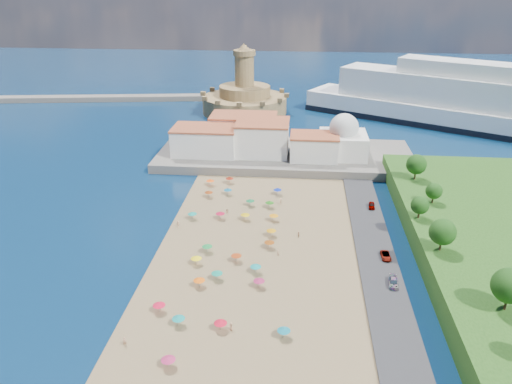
# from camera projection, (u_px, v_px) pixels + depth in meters

# --- Properties ---
(ground) EXTENTS (700.00, 700.00, 0.00)m
(ground) POSITION_uv_depth(u_px,v_px,m) (228.00, 267.00, 113.42)
(ground) COLOR #071938
(ground) RESTS_ON ground
(terrace) EXTENTS (90.00, 36.00, 3.00)m
(terrace) POSITION_uv_depth(u_px,v_px,m) (285.00, 156.00, 178.59)
(terrace) COLOR #59544C
(terrace) RESTS_ON ground
(jetty) EXTENTS (18.00, 70.00, 2.40)m
(jetty) POSITION_uv_depth(u_px,v_px,m) (237.00, 128.00, 212.52)
(jetty) COLOR #59544C
(jetty) RESTS_ON ground
(breakwater) EXTENTS (199.03, 34.77, 2.60)m
(breakwater) POSITION_uv_depth(u_px,v_px,m) (63.00, 99.00, 261.88)
(breakwater) COLOR #59544C
(breakwater) RESTS_ON ground
(waterfront_buildings) EXTENTS (57.00, 29.00, 11.00)m
(waterfront_buildings) POSITION_uv_depth(u_px,v_px,m) (249.00, 137.00, 177.73)
(waterfront_buildings) COLOR silver
(waterfront_buildings) RESTS_ON terrace
(domed_building) EXTENTS (16.00, 16.00, 15.00)m
(domed_building) POSITION_uv_depth(u_px,v_px,m) (343.00, 139.00, 172.07)
(domed_building) COLOR silver
(domed_building) RESTS_ON terrace
(fortress) EXTENTS (40.00, 40.00, 32.40)m
(fortress) POSITION_uv_depth(u_px,v_px,m) (245.00, 99.00, 237.70)
(fortress) COLOR #A68653
(fortress) RESTS_ON ground
(cruise_ship) EXTENTS (148.44, 97.22, 34.35)m
(cruise_ship) POSITION_uv_depth(u_px,v_px,m) (483.00, 107.00, 209.48)
(cruise_ship) COLOR black
(cruise_ship) RESTS_ON ground
(beach_parasols) EXTENTS (29.99, 117.47, 2.20)m
(beach_parasols) POSITION_uv_depth(u_px,v_px,m) (216.00, 282.00, 104.23)
(beach_parasols) COLOR gray
(beach_parasols) RESTS_ON beach
(beachgoers) EXTENTS (35.11, 90.38, 1.86)m
(beachgoers) POSITION_uv_depth(u_px,v_px,m) (220.00, 277.00, 107.58)
(beachgoers) COLOR tan
(beachgoers) RESTS_ON beach
(parked_cars) EXTENTS (2.43, 43.08, 1.40)m
(parked_cars) POSITION_uv_depth(u_px,v_px,m) (384.00, 248.00, 118.66)
(parked_cars) COLOR gray
(parked_cars) RESTS_ON promenade
(hillside_trees) EXTENTS (13.37, 107.87, 8.23)m
(hillside_trees) POSITION_uv_depth(u_px,v_px,m) (467.00, 251.00, 99.80)
(hillside_trees) COLOR #382314
(hillside_trees) RESTS_ON hillside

